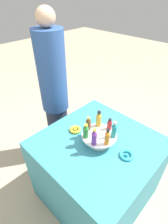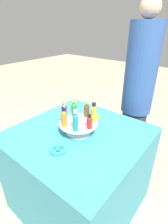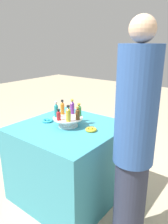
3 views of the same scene
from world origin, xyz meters
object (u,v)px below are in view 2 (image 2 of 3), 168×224
bottle_green (74,109)px  bottle_orange (64,118)px  display_stand (78,126)px  bottle_gold (94,113)px  bottle_teal (76,121)px  bottle_purple (64,111)px  ribbon_bow_teal (58,150)px  person_figure (137,97)px  bottle_red (89,122)px  bottle_brown (87,110)px  ribbon_bow_gold (94,117)px

bottle_green → bottle_orange: 0.16m
display_stand → bottle_gold: (-0.07, 0.07, 0.10)m
bottle_teal → bottle_purple: bottle_teal is taller
ribbon_bow_teal → person_figure: size_ratio=0.06×
display_stand → bottle_gold: bottle_gold is taller
bottle_teal → bottle_red: 0.09m
bottle_brown → bottle_purple: bottle_purple is taller
display_stand → ribbon_bow_gold: display_stand is taller
bottle_red → bottle_orange: size_ratio=0.71×
bottle_orange → ribbon_bow_teal: 0.20m
bottle_red → person_figure: bearing=179.0°
bottle_teal → bottle_gold: bearing=173.0°
bottle_green → person_figure: size_ratio=0.07×
bottle_teal → bottle_purple: 0.16m
display_stand → person_figure: size_ratio=0.17×
bottle_purple → bottle_orange: 0.09m
bottle_brown → ribbon_bow_gold: size_ratio=1.16×
bottle_purple → bottle_brown: bearing=147.3°
display_stand → bottle_orange: size_ratio=1.95×
display_stand → person_figure: (-0.70, 0.12, 0.03)m
display_stand → bottle_teal: size_ratio=1.87×
bottle_gold → bottle_purple: same height
bottle_orange → bottle_teal: bearing=95.9°
display_stand → ribbon_bow_teal: 0.24m
bottle_green → bottle_purple: size_ratio=0.85×
bottle_purple → person_figure: 0.76m
bottle_purple → bottle_orange: bearing=44.5°
ribbon_bow_gold → ribbon_bow_teal: size_ratio=0.95×
ribbon_bow_gold → bottle_teal: bearing=15.7°
bottle_red → bottle_green: bearing=-109.8°
bottle_brown → ribbon_bow_teal: (0.34, 0.05, -0.13)m
bottle_teal → bottle_orange: size_ratio=1.05×
bottle_orange → ribbon_bow_teal: size_ratio=1.33×
bottle_orange → bottle_green: bearing=-161.2°
bottle_gold → bottle_purple: bearing=-58.4°
bottle_teal → bottle_red: (-0.08, 0.05, -0.02)m
bottle_gold → bottle_green: 0.16m
bottle_red → bottle_brown: size_ratio=0.86×
bottle_brown → ribbon_bow_teal: bearing=7.9°
bottle_brown → person_figure: (-0.59, 0.13, -0.05)m
bottle_brown → bottle_purple: (0.14, -0.09, 0.01)m
ribbon_bow_gold → bottle_purple: bearing=-13.5°
bottle_brown → bottle_purple: size_ratio=0.81×
bottle_gold → ribbon_bow_teal: (0.31, -0.04, -0.14)m
bottle_teal → ribbon_bow_teal: (0.14, -0.02, -0.14)m
bottle_red → ribbon_bow_teal: size_ratio=0.95×
bottle_gold → bottle_green: (0.02, -0.16, -0.01)m
bottle_green → bottle_teal: bearing=44.5°
bottle_green → ribbon_bow_gold: size_ratio=1.22×
bottle_brown → ribbon_bow_teal: 0.36m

